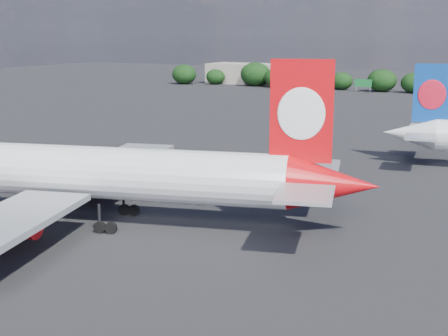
% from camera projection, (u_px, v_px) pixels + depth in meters
% --- Properties ---
extents(ground, '(500.00, 500.00, 0.00)m').
position_uv_depth(ground, '(275.00, 152.00, 107.97)').
color(ground, black).
rests_on(ground, ground).
extents(qantas_airliner, '(53.70, 51.47, 17.79)m').
position_uv_depth(qantas_airliner, '(108.00, 175.00, 66.52)').
color(qantas_airliner, white).
rests_on(qantas_airliner, ground).
extents(terminal_building, '(42.00, 16.00, 8.00)m').
position_uv_depth(terminal_building, '(260.00, 74.00, 250.79)').
color(terminal_building, gray).
rests_on(terminal_building, ground).
extents(highway_sign, '(6.00, 0.30, 4.50)m').
position_uv_depth(highway_sign, '(363.00, 83.00, 215.35)').
color(highway_sign, '#136129').
rests_on(highway_sign, ground).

